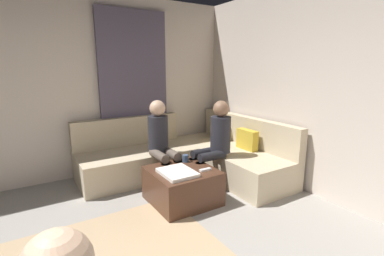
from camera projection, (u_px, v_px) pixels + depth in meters
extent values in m
cube|color=beige|center=(380.00, 96.00, 2.93)|extent=(6.00, 0.12, 2.70)
cube|color=beige|center=(41.00, 89.00, 3.85)|extent=(0.12, 6.00, 2.70)
cube|color=#595166|center=(134.00, 92.00, 4.46)|extent=(0.06, 1.10, 2.50)
cube|color=#C6B593|center=(229.00, 160.00, 4.38)|extent=(2.10, 0.85, 0.42)
cube|color=#C6B593|center=(247.00, 131.00, 4.47)|extent=(2.10, 0.14, 0.45)
cube|color=#C6B593|center=(137.00, 164.00, 4.24)|extent=(0.85, 1.70, 0.42)
cube|color=#C6B593|center=(128.00, 131.00, 4.44)|extent=(0.14, 1.70, 0.45)
cube|color=gold|center=(219.00, 132.00, 4.81)|extent=(0.36, 0.12, 0.36)
cube|color=gold|center=(247.00, 141.00, 4.23)|extent=(0.36, 0.12, 0.36)
cube|color=#4C2D1E|center=(182.00, 186.00, 3.46)|extent=(0.76, 0.76, 0.42)
cube|color=white|center=(177.00, 173.00, 3.26)|extent=(0.44, 0.36, 0.04)
cylinder|color=#334C72|center=(186.00, 158.00, 3.68)|extent=(0.08, 0.08, 0.10)
cube|color=white|center=(205.00, 170.00, 3.38)|extent=(0.05, 0.15, 0.02)
cylinder|color=black|center=(200.00, 178.00, 3.69)|extent=(0.12, 0.12, 0.42)
cylinder|color=black|center=(193.00, 174.00, 3.84)|extent=(0.12, 0.12, 0.42)
cylinder|color=black|center=(212.00, 156.00, 3.74)|extent=(0.12, 0.40, 0.12)
cylinder|color=black|center=(205.00, 152.00, 3.89)|extent=(0.12, 0.40, 0.12)
cylinder|color=#26262D|center=(221.00, 135.00, 3.86)|extent=(0.28, 0.28, 0.50)
sphere|color=#8C664C|center=(221.00, 109.00, 3.79)|extent=(0.22, 0.22, 0.22)
cylinder|color=brown|center=(178.00, 177.00, 3.74)|extent=(0.12, 0.12, 0.42)
cylinder|color=brown|center=(166.00, 179.00, 3.65)|extent=(0.12, 0.12, 0.42)
cylinder|color=brown|center=(171.00, 153.00, 3.85)|extent=(0.40, 0.12, 0.12)
cylinder|color=brown|center=(159.00, 156.00, 3.76)|extent=(0.40, 0.12, 0.12)
cylinder|color=#26262D|center=(158.00, 134.00, 3.91)|extent=(0.28, 0.28, 0.50)
sphere|color=#D8AD8C|center=(157.00, 108.00, 3.84)|extent=(0.22, 0.22, 0.22)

